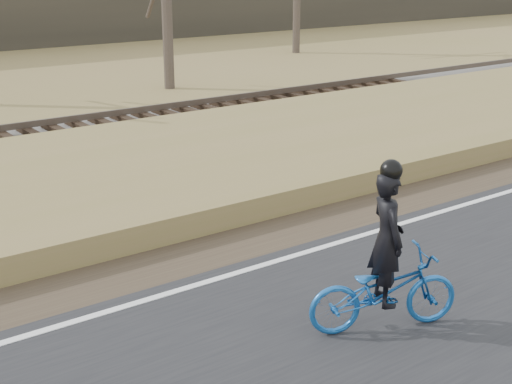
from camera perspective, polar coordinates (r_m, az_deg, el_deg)
cyclist at (r=8.71m, az=10.25°, el=-6.75°), size 1.99×1.31×2.14m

